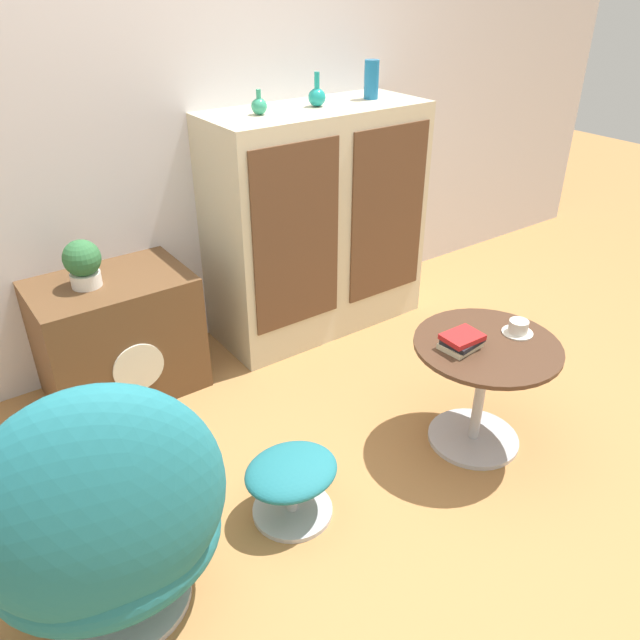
# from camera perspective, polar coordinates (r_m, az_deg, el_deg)

# --- Properties ---
(ground_plane) EXTENTS (12.00, 12.00, 0.00)m
(ground_plane) POSITION_cam_1_polar(r_m,az_deg,el_deg) (2.53, 4.87, -15.69)
(ground_plane) COLOR #A87542
(wall_back) EXTENTS (6.40, 0.06, 2.60)m
(wall_back) POSITION_cam_1_polar(r_m,az_deg,el_deg) (3.12, -13.36, 19.79)
(wall_back) COLOR silver
(wall_back) RESTS_ON ground_plane
(sideboard) EXTENTS (1.15, 0.49, 1.20)m
(sideboard) POSITION_cam_1_polar(r_m,az_deg,el_deg) (3.37, -0.28, 8.87)
(sideboard) COLOR beige
(sideboard) RESTS_ON ground_plane
(tv_console) EXTENTS (0.69, 0.48, 0.58)m
(tv_console) POSITION_cam_1_polar(r_m,az_deg,el_deg) (3.06, -17.97, -1.43)
(tv_console) COLOR brown
(tv_console) RESTS_ON ground_plane
(egg_chair) EXTENTS (0.78, 0.74, 0.91)m
(egg_chair) POSITION_cam_1_polar(r_m,az_deg,el_deg) (1.98, -19.04, -17.32)
(egg_chair) COLOR #B7B7BC
(egg_chair) RESTS_ON ground_plane
(ottoman) EXTENTS (0.35, 0.30, 0.25)m
(ottoman) POSITION_cam_1_polar(r_m,az_deg,el_deg) (2.35, -2.62, -14.25)
(ottoman) COLOR #B7B7BC
(ottoman) RESTS_ON ground_plane
(coffee_table) EXTENTS (0.59, 0.59, 0.49)m
(coffee_table) POSITION_cam_1_polar(r_m,az_deg,el_deg) (2.66, 14.54, -5.21)
(coffee_table) COLOR #B7B7BC
(coffee_table) RESTS_ON ground_plane
(vase_leftmost) EXTENTS (0.07, 0.07, 0.11)m
(vase_leftmost) POSITION_cam_1_polar(r_m,az_deg,el_deg) (3.03, -5.59, 18.91)
(vase_leftmost) COLOR #2D8E6B
(vase_leftmost) RESTS_ON sideboard
(vase_inner_left) EXTENTS (0.08, 0.08, 0.16)m
(vase_inner_left) POSITION_cam_1_polar(r_m,az_deg,el_deg) (3.20, -0.28, 19.79)
(vase_inner_left) COLOR teal
(vase_inner_left) RESTS_ON sideboard
(vase_inner_right) EXTENTS (0.08, 0.08, 0.19)m
(vase_inner_right) POSITION_cam_1_polar(r_m,az_deg,el_deg) (3.40, 4.72, 21.07)
(vase_inner_right) COLOR #196699
(vase_inner_right) RESTS_ON sideboard
(potted_plant) EXTENTS (0.16, 0.16, 0.21)m
(potted_plant) POSITION_cam_1_polar(r_m,az_deg,el_deg) (2.87, -20.88, 4.93)
(potted_plant) COLOR silver
(potted_plant) RESTS_ON tv_console
(teacup) EXTENTS (0.13, 0.13, 0.06)m
(teacup) POSITION_cam_1_polar(r_m,az_deg,el_deg) (2.66, 17.66, -0.72)
(teacup) COLOR silver
(teacup) RESTS_ON coffee_table
(book_stack) EXTENTS (0.17, 0.14, 0.06)m
(book_stack) POSITION_cam_1_polar(r_m,az_deg,el_deg) (2.49, 12.82, -1.89)
(book_stack) COLOR beige
(book_stack) RESTS_ON coffee_table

